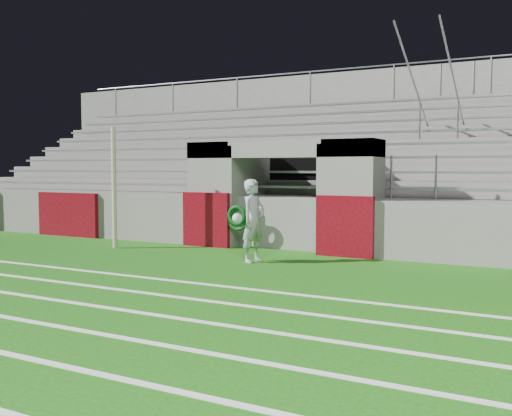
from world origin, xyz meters
The scene contains 5 objects.
ground centered at (0.00, 0.00, 0.00)m, with size 90.00×90.00×0.00m, color #17550E.
field_post centered at (-3.63, 1.68, 1.47)m, with size 0.11×0.11×2.95m, color #BEA98D.
stadium_structure centered at (0.00, 7.97, 1.49)m, with size 26.00×8.48×5.42m.
goalkeeper_with_ball centered at (0.33, 1.42, 0.86)m, with size 0.57×0.75×1.72m.
hose_coil centered at (-0.90, 2.93, 0.76)m, with size 0.59×0.15×0.64m.
Camera 1 is at (5.85, -8.97, 1.95)m, focal length 40.00 mm.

